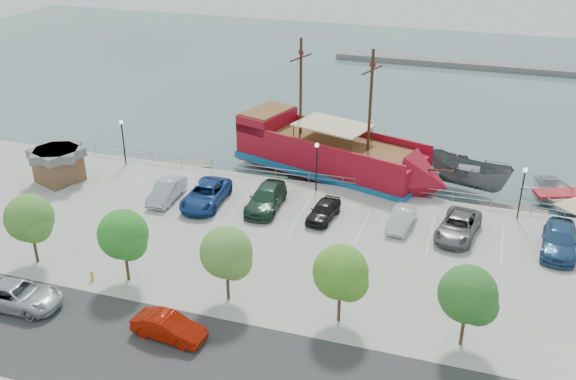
% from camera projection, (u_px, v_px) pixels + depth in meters
% --- Properties ---
extents(ground, '(160.00, 160.00, 0.00)m').
position_uv_depth(ground, '(292.00, 238.00, 48.40)').
color(ground, '#3E5A5A').
extents(street, '(100.00, 8.00, 0.04)m').
position_uv_depth(street, '(202.00, 365.00, 34.25)').
color(street, '#343434').
rests_on(street, land_slab).
extents(sidewalk, '(100.00, 4.00, 0.05)m').
position_uv_depth(sidewalk, '(244.00, 302.00, 39.39)').
color(sidewalk, '#9F9E93').
rests_on(sidewalk, land_slab).
extents(seawall_railing, '(50.00, 0.06, 1.00)m').
position_uv_depth(seawall_railing, '(320.00, 179.00, 54.42)').
color(seawall_railing, gray).
rests_on(seawall_railing, land_slab).
extents(far_shore, '(40.00, 3.00, 0.80)m').
position_uv_depth(far_shore, '(473.00, 65.00, 92.59)').
color(far_shore, slate).
rests_on(far_shore, ground).
extents(pirate_ship, '(20.68, 11.21, 12.81)m').
position_uv_depth(pirate_ship, '(344.00, 159.00, 56.70)').
color(pirate_ship, maroon).
rests_on(pirate_ship, ground).
extents(patrol_boat, '(8.21, 5.67, 2.98)m').
position_uv_depth(patrol_boat, '(468.00, 176.00, 55.02)').
color(patrol_boat, '#56595B').
rests_on(patrol_boat, ground).
extents(speedboat, '(6.96, 8.09, 1.41)m').
position_uv_depth(speedboat, '(559.00, 198.00, 53.03)').
color(speedboat, silver).
rests_on(speedboat, ground).
extents(dock_west, '(6.84, 4.46, 0.38)m').
position_uv_depth(dock_west, '(175.00, 166.00, 60.21)').
color(dock_west, gray).
rests_on(dock_west, ground).
extents(dock_mid, '(7.06, 3.38, 0.39)m').
position_uv_depth(dock_mid, '(406.00, 198.00, 54.20)').
color(dock_mid, slate).
rests_on(dock_mid, ground).
extents(dock_east, '(6.21, 1.78, 0.35)m').
position_uv_depth(dock_east, '(518.00, 213.00, 51.72)').
color(dock_east, slate).
rests_on(dock_east, ground).
extents(shed, '(4.65, 4.65, 2.95)m').
position_uv_depth(shed, '(58.00, 164.00, 54.67)').
color(shed, brown).
rests_on(shed, land_slab).
extents(street_van, '(5.67, 2.79, 1.55)m').
position_uv_depth(street_van, '(17.00, 295.00, 38.77)').
color(street_van, '#A8ACB1').
rests_on(street_van, street).
extents(street_sedan, '(4.46, 1.96, 1.43)m').
position_uv_depth(street_sedan, '(169.00, 327.00, 36.06)').
color(street_sedan, '#961303').
rests_on(street_sedan, street).
extents(fire_hydrant, '(0.24, 0.24, 0.71)m').
position_uv_depth(fire_hydrant, '(92.00, 276.00, 41.36)').
color(fire_hydrant, gold).
rests_on(fire_hydrant, sidewalk).
extents(lamp_post_left, '(0.36, 0.36, 4.28)m').
position_uv_depth(lamp_post_left, '(123.00, 134.00, 57.23)').
color(lamp_post_left, black).
rests_on(lamp_post_left, land_slab).
extents(lamp_post_mid, '(0.36, 0.36, 4.28)m').
position_uv_depth(lamp_post_mid, '(317.00, 158.00, 52.26)').
color(lamp_post_mid, black).
rests_on(lamp_post_mid, land_slab).
extents(lamp_post_right, '(0.36, 0.36, 4.28)m').
position_uv_depth(lamp_post_right, '(523.00, 184.00, 47.83)').
color(lamp_post_right, black).
rests_on(lamp_post_right, land_slab).
extents(tree_b, '(3.30, 3.20, 5.00)m').
position_uv_depth(tree_b, '(31.00, 220.00, 42.01)').
color(tree_b, '#473321').
rests_on(tree_b, sidewalk).
extents(tree_c, '(3.30, 3.20, 5.00)m').
position_uv_depth(tree_c, '(125.00, 237.00, 40.07)').
color(tree_c, '#473321').
rests_on(tree_c, sidewalk).
extents(tree_d, '(3.30, 3.20, 5.00)m').
position_uv_depth(tree_d, '(228.00, 255.00, 38.14)').
color(tree_d, '#473321').
rests_on(tree_d, sidewalk).
extents(tree_e, '(3.30, 3.20, 5.00)m').
position_uv_depth(tree_e, '(343.00, 275.00, 36.20)').
color(tree_e, '#473321').
rests_on(tree_e, sidewalk).
extents(tree_f, '(3.30, 3.20, 5.00)m').
position_uv_depth(tree_f, '(470.00, 297.00, 34.27)').
color(tree_f, '#473321').
rests_on(tree_f, sidewalk).
extents(parked_car_b, '(1.89, 4.80, 1.56)m').
position_uv_depth(parked_car_b, '(167.00, 191.00, 51.76)').
color(parked_car_b, '#A8ACB3').
rests_on(parked_car_b, land_slab).
extents(parked_car_c, '(3.08, 6.09, 1.65)m').
position_uv_depth(parked_car_c, '(206.00, 195.00, 51.04)').
color(parked_car_c, navy).
rests_on(parked_car_c, land_slab).
extents(parked_car_d, '(2.62, 5.87, 1.67)m').
position_uv_depth(parked_car_d, '(266.00, 198.00, 50.43)').
color(parked_car_d, '#1E3C2B').
rests_on(parked_car_d, land_slab).
extents(parked_car_e, '(2.13, 4.36, 1.43)m').
position_uv_depth(parked_car_e, '(323.00, 210.00, 48.83)').
color(parked_car_e, black).
rests_on(parked_car_e, land_slab).
extents(parked_car_f, '(1.83, 4.28, 1.37)m').
position_uv_depth(parked_car_f, '(402.00, 219.00, 47.70)').
color(parked_car_f, silver).
rests_on(parked_car_f, land_slab).
extents(parked_car_g, '(3.38, 5.86, 1.54)m').
position_uv_depth(parked_car_g, '(458.00, 226.00, 46.45)').
color(parked_car_g, '#5D5D5D').
rests_on(parked_car_g, land_slab).
extents(parked_car_h, '(2.81, 5.90, 1.66)m').
position_uv_depth(parked_car_h, '(560.00, 240.00, 44.57)').
color(parked_car_h, navy).
rests_on(parked_car_h, land_slab).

